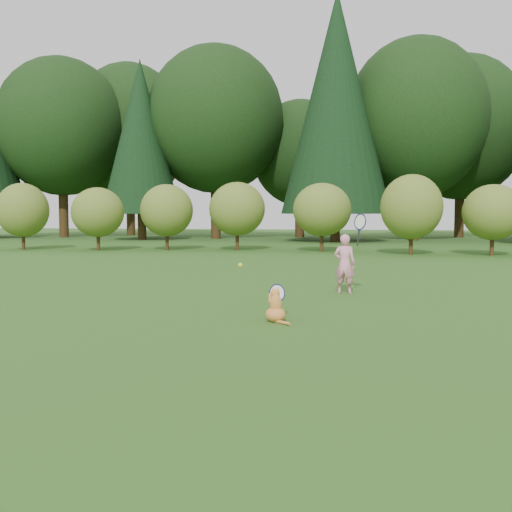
# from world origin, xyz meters

# --- Properties ---
(ground) EXTENTS (100.00, 100.00, 0.00)m
(ground) POSITION_xyz_m (0.00, 0.00, 0.00)
(ground) COLOR #305718
(ground) RESTS_ON ground
(shrub_row) EXTENTS (28.00, 3.00, 2.80)m
(shrub_row) POSITION_xyz_m (0.00, 13.00, 1.40)
(shrub_row) COLOR #5D7223
(shrub_row) RESTS_ON ground
(woodland_backdrop) EXTENTS (48.00, 10.00, 15.00)m
(woodland_backdrop) POSITION_xyz_m (0.00, 23.00, 7.50)
(woodland_backdrop) COLOR black
(woodland_backdrop) RESTS_ON ground
(child) EXTENTS (0.61, 0.41, 1.57)m
(child) POSITION_xyz_m (1.63, 1.61, 0.55)
(child) COLOR pink
(child) RESTS_ON ground
(cat) EXTENTS (0.44, 0.67, 0.59)m
(cat) POSITION_xyz_m (0.89, -1.25, 0.23)
(cat) COLOR orange
(cat) RESTS_ON ground
(tennis_ball) EXTENTS (0.07, 0.07, 0.07)m
(tennis_ball) POSITION_xyz_m (0.07, 0.23, 0.59)
(tennis_ball) COLOR #CCCD18
(tennis_ball) RESTS_ON ground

